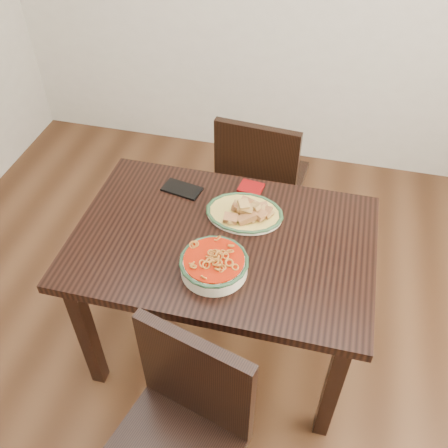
% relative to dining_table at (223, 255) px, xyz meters
% --- Properties ---
extents(floor, '(3.50, 3.50, 0.00)m').
position_rel_dining_table_xyz_m(floor, '(-0.06, -0.09, -0.65)').
color(floor, '#3D2313').
rests_on(floor, ground).
extents(dining_table, '(1.20, 0.80, 0.75)m').
position_rel_dining_table_xyz_m(dining_table, '(0.00, 0.00, 0.00)').
color(dining_table, black).
rests_on(dining_table, ground).
extents(chair_far, '(0.46, 0.46, 0.89)m').
position_rel_dining_table_xyz_m(chair_far, '(0.03, 0.71, -0.15)').
color(chair_far, black).
rests_on(chair_far, ground).
extents(chair_near, '(0.51, 0.51, 0.89)m').
position_rel_dining_table_xyz_m(chair_near, '(0.02, -0.67, -0.15)').
color(chair_near, black).
rests_on(chair_near, ground).
extents(fish_plate, '(0.32, 0.25, 0.11)m').
position_rel_dining_table_xyz_m(fish_plate, '(0.05, 0.15, 0.14)').
color(fish_plate, beige).
rests_on(fish_plate, dining_table).
extents(noodle_bowl, '(0.26, 0.26, 0.08)m').
position_rel_dining_table_xyz_m(noodle_bowl, '(0.01, -0.17, 0.14)').
color(noodle_bowl, beige).
rests_on(noodle_bowl, dining_table).
extents(smartphone, '(0.18, 0.12, 0.01)m').
position_rel_dining_table_xyz_m(smartphone, '(-0.25, 0.24, 0.10)').
color(smartphone, black).
rests_on(smartphone, dining_table).
extents(napkin, '(0.11, 0.10, 0.01)m').
position_rel_dining_table_xyz_m(napkin, '(0.05, 0.32, 0.11)').
color(napkin, maroon).
rests_on(napkin, dining_table).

